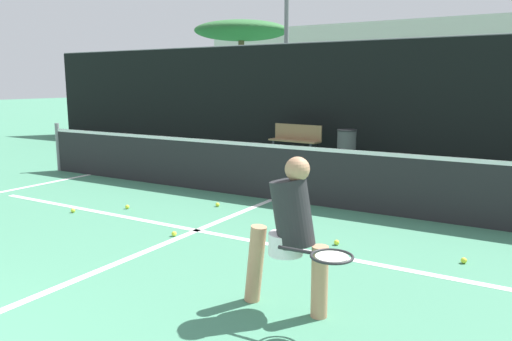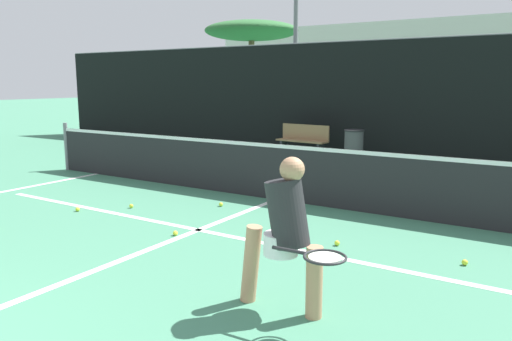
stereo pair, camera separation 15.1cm
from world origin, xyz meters
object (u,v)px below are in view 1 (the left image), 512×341
Objects in this scene: courtside_bench at (296,140)px; parked_car at (479,130)px; trash_bin at (346,146)px; player_practicing at (291,230)px.

parked_car reaches higher than courtside_bench.
courtside_bench is 1.75× the size of trash_bin.
player_practicing is 0.35× the size of parked_car.
parked_car is at bearing 48.72° from courtside_bench.
trash_bin is (1.55, -0.33, -0.04)m from courtside_bench.
parked_car is (0.02, 11.99, -0.13)m from player_practicing.
player_practicing is at bearing -90.08° from parked_car.
player_practicing is 9.11m from courtside_bench.
courtside_bench is at bearing -136.59° from parked_car.
player_practicing reaches higher than courtside_bench.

